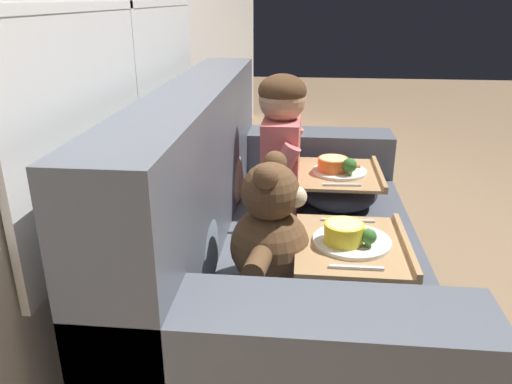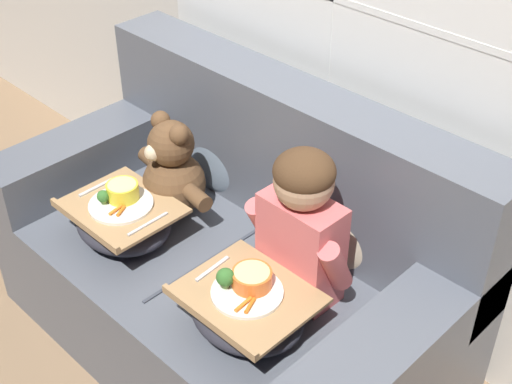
# 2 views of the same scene
# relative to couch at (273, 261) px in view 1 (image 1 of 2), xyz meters

# --- Properties ---
(ground_plane) EXTENTS (14.00, 14.00, 0.00)m
(ground_plane) POSITION_rel_couch_xyz_m (0.00, -0.07, -0.36)
(ground_plane) COLOR #8E7051
(couch) EXTENTS (1.70, 0.91, 1.00)m
(couch) POSITION_rel_couch_xyz_m (0.00, 0.00, 0.00)
(couch) COLOR #565B66
(couch) RESTS_ON ground_plane
(throw_pillow_behind_child) EXTENTS (0.33, 0.16, 0.34)m
(throw_pillow_behind_child) POSITION_rel_couch_xyz_m (0.31, 0.21, 0.27)
(throw_pillow_behind_child) COLOR #C1B293
(throw_pillow_behind_child) RESTS_ON couch
(throw_pillow_behind_teddy) EXTENTS (0.32, 0.16, 0.33)m
(throw_pillow_behind_teddy) POSITION_rel_couch_xyz_m (-0.31, 0.21, 0.27)
(throw_pillow_behind_teddy) COLOR slate
(throw_pillow_behind_teddy) RESTS_ON couch
(child_figure) EXTENTS (0.38, 0.19, 0.54)m
(child_figure) POSITION_rel_couch_xyz_m (0.31, -0.01, 0.40)
(child_figure) COLOR #DB6666
(child_figure) RESTS_ON couch
(teddy_bear) EXTENTS (0.43, 0.30, 0.39)m
(teddy_bear) POSITION_rel_couch_xyz_m (-0.31, -0.01, 0.28)
(teddy_bear) COLOR brown
(teddy_bear) RESTS_ON couch
(lap_tray_child) EXTENTS (0.40, 0.33, 0.22)m
(lap_tray_child) POSITION_rel_couch_xyz_m (0.31, -0.25, 0.19)
(lap_tray_child) COLOR #2D2D38
(lap_tray_child) RESTS_ON child_figure
(lap_tray_teddy) EXTENTS (0.39, 0.33, 0.21)m
(lap_tray_teddy) POSITION_rel_couch_xyz_m (-0.31, -0.25, 0.19)
(lap_tray_teddy) COLOR #2D2D38
(lap_tray_teddy) RESTS_ON teddy_bear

